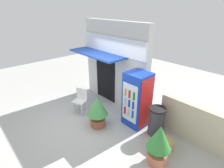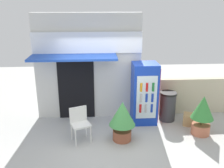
# 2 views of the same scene
# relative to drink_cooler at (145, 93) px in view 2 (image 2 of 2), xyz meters

# --- Properties ---
(ground) EXTENTS (16.00, 16.00, 0.00)m
(ground) POSITION_rel_drink_cooler_xyz_m (-1.19, -1.01, -0.89)
(ground) COLOR #B2B2AD
(storefront_building) EXTENTS (3.12, 1.12, 3.14)m
(storefront_building) POSITION_rel_drink_cooler_xyz_m (-1.64, 0.52, 0.72)
(storefront_building) COLOR silver
(storefront_building) RESTS_ON ground
(drink_cooler) EXTENTS (0.73, 0.73, 1.79)m
(drink_cooler) POSITION_rel_drink_cooler_xyz_m (0.00, 0.00, 0.00)
(drink_cooler) COLOR #1438B2
(drink_cooler) RESTS_ON ground
(plastic_chair) EXTENTS (0.57, 0.54, 0.88)m
(plastic_chair) POSITION_rel_drink_cooler_xyz_m (-1.83, -0.92, -0.37)
(plastic_chair) COLOR silver
(plastic_chair) RESTS_ON ground
(potted_plant_near_shop) EXTENTS (0.67, 0.67, 1.06)m
(potted_plant_near_shop) POSITION_rel_drink_cooler_xyz_m (-0.75, -1.00, -0.26)
(potted_plant_near_shop) COLOR #995138
(potted_plant_near_shop) RESTS_ON ground
(potted_plant_curbside) EXTENTS (0.59, 0.59, 1.09)m
(potted_plant_curbside) POSITION_rel_drink_cooler_xyz_m (1.40, -0.84, -0.26)
(potted_plant_curbside) COLOR #BC6B4C
(potted_plant_curbside) RESTS_ON ground
(trash_bin) EXTENTS (0.49, 0.49, 0.88)m
(trash_bin) POSITION_rel_drink_cooler_xyz_m (0.73, 0.06, -0.45)
(trash_bin) COLOR #38383D
(trash_bin) RESTS_ON ground
(stone_boundary_wall) EXTENTS (2.59, 0.21, 1.14)m
(stone_boundary_wall) POSITION_rel_drink_cooler_xyz_m (1.89, 0.57, -0.32)
(stone_boundary_wall) COLOR beige
(stone_boundary_wall) RESTS_ON ground
(cardboard_box) EXTENTS (0.46, 0.44, 0.33)m
(cardboard_box) POSITION_rel_drink_cooler_xyz_m (1.30, -0.30, -0.73)
(cardboard_box) COLOR tan
(cardboard_box) RESTS_ON ground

